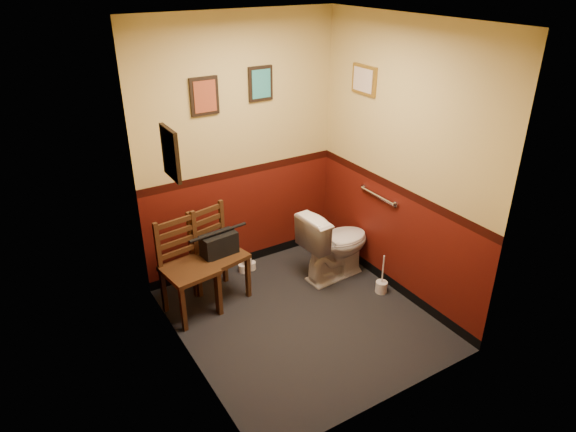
# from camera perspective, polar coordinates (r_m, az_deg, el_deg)

# --- Properties ---
(floor) EXTENTS (2.20, 2.40, 0.00)m
(floor) POSITION_cam_1_polar(r_m,az_deg,el_deg) (5.04, 1.51, -11.33)
(floor) COLOR black
(floor) RESTS_ON ground
(ceiling) EXTENTS (2.20, 2.40, 0.00)m
(ceiling) POSITION_cam_1_polar(r_m,az_deg,el_deg) (3.99, 2.00, 20.90)
(ceiling) COLOR silver
(ceiling) RESTS_ON ground
(wall_back) EXTENTS (2.20, 0.00, 2.70)m
(wall_back) POSITION_cam_1_polar(r_m,az_deg,el_deg) (5.31, -5.39, 7.31)
(wall_back) COLOR #4D100A
(wall_back) RESTS_ON ground
(wall_front) EXTENTS (2.20, 0.00, 2.70)m
(wall_front) POSITION_cam_1_polar(r_m,az_deg,el_deg) (3.51, 12.47, -3.95)
(wall_front) COLOR #4D100A
(wall_front) RESTS_ON ground
(wall_left) EXTENTS (0.00, 2.40, 2.70)m
(wall_left) POSITION_cam_1_polar(r_m,az_deg,el_deg) (3.90, -11.95, -0.58)
(wall_left) COLOR #4D100A
(wall_left) RESTS_ON ground
(wall_right) EXTENTS (0.00, 2.40, 2.70)m
(wall_right) POSITION_cam_1_polar(r_m,az_deg,el_deg) (4.98, 12.45, 5.46)
(wall_right) COLOR #4D100A
(wall_right) RESTS_ON ground
(grab_bar) EXTENTS (0.05, 0.56, 0.06)m
(grab_bar) POSITION_cam_1_polar(r_m,az_deg,el_deg) (5.28, 9.96, 2.22)
(grab_bar) COLOR silver
(grab_bar) RESTS_ON wall_right
(framed_print_back_a) EXTENTS (0.28, 0.04, 0.36)m
(framed_print_back_a) POSITION_cam_1_polar(r_m,az_deg,el_deg) (4.99, -9.27, 13.00)
(framed_print_back_a) COLOR black
(framed_print_back_a) RESTS_ON wall_back
(framed_print_back_b) EXTENTS (0.26, 0.04, 0.34)m
(framed_print_back_b) POSITION_cam_1_polar(r_m,az_deg,el_deg) (5.23, -3.07, 14.48)
(framed_print_back_b) COLOR black
(framed_print_back_b) RESTS_ON wall_back
(framed_print_left) EXTENTS (0.04, 0.30, 0.38)m
(framed_print_left) POSITION_cam_1_polar(r_m,az_deg,el_deg) (3.80, -12.90, 6.80)
(framed_print_left) COLOR black
(framed_print_left) RESTS_ON wall_left
(framed_print_right) EXTENTS (0.04, 0.34, 0.28)m
(framed_print_right) POSITION_cam_1_polar(r_m,az_deg,el_deg) (5.20, 8.44, 14.74)
(framed_print_right) COLOR olive
(framed_print_right) RESTS_ON wall_right
(toilet) EXTENTS (0.82, 0.49, 0.78)m
(toilet) POSITION_cam_1_polar(r_m,az_deg,el_deg) (5.48, 5.27, -3.10)
(toilet) COLOR white
(toilet) RESTS_ON floor
(toilet_brush) EXTENTS (0.12, 0.12, 0.44)m
(toilet_brush) POSITION_cam_1_polar(r_m,az_deg,el_deg) (5.44, 10.34, -7.67)
(toilet_brush) COLOR silver
(toilet_brush) RESTS_ON floor
(chair_left) EXTENTS (0.51, 0.51, 0.97)m
(chair_left) POSITION_cam_1_polar(r_m,az_deg,el_deg) (4.96, -11.18, -5.71)
(chair_left) COLOR #412613
(chair_left) RESTS_ON floor
(chair_right) EXTENTS (0.53, 0.53, 0.95)m
(chair_right) POSITION_cam_1_polar(r_m,az_deg,el_deg) (5.15, -7.87, -4.21)
(chair_right) COLOR #412613
(chair_right) RESTS_ON floor
(handbag) EXTENTS (0.37, 0.21, 0.26)m
(handbag) POSITION_cam_1_polar(r_m,az_deg,el_deg) (5.06, -7.67, -3.10)
(handbag) COLOR black
(handbag) RESTS_ON chair_right
(tp_stack) EXTENTS (0.20, 0.11, 0.18)m
(tp_stack) POSITION_cam_1_polar(r_m,az_deg,el_deg) (5.71, -4.55, -5.42)
(tp_stack) COLOR silver
(tp_stack) RESTS_ON floor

